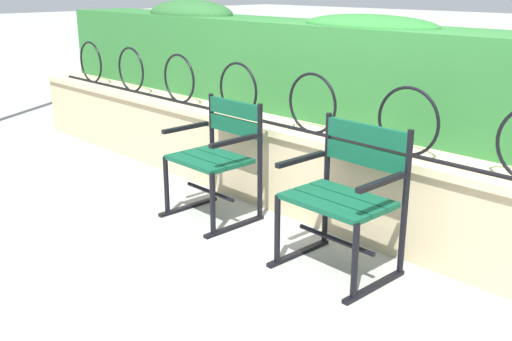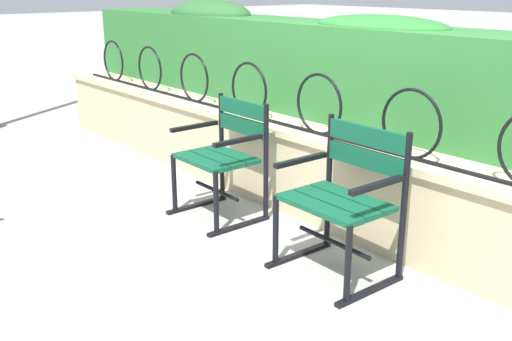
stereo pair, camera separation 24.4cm
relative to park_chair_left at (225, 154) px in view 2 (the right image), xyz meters
name	(u,v)px [view 2 (the right image)]	position (x,y,z in m)	size (l,w,h in m)	color
ground_plane	(240,261)	(0.66, -0.39, -0.45)	(60.00, 60.00, 0.00)	#9E9E99
stone_wall	(342,181)	(0.66, 0.50, -0.14)	(7.86, 0.41, 0.62)	#C6B289
iron_arch_fence	(321,108)	(0.51, 0.43, 0.36)	(7.31, 0.02, 0.42)	black
hedge_row	(389,73)	(0.62, 0.99, 0.55)	(7.70, 0.63, 0.84)	#2D7033
park_chair_left	(225,154)	(0.00, 0.00, 0.00)	(0.56, 0.52, 0.83)	#0F4C33
park_chair_right	(345,195)	(1.14, 0.00, 0.01)	(0.63, 0.53, 0.86)	#0F4C33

